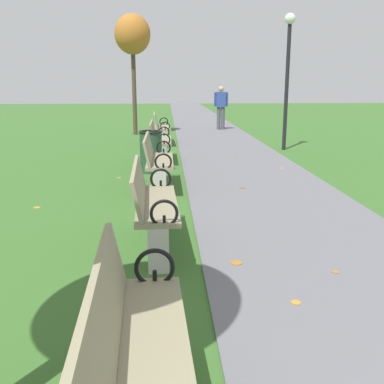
# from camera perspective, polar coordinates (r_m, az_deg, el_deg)

# --- Properties ---
(paved_walkway) EXTENTS (2.53, 44.00, 0.02)m
(paved_walkway) POSITION_cam_1_polar(r_m,az_deg,el_deg) (17.18, 2.09, 8.02)
(paved_walkway) COLOR slate
(paved_walkway) RESTS_ON ground
(park_bench_2) EXTENTS (0.54, 1.62, 0.90)m
(park_bench_2) POSITION_cam_1_polar(r_m,az_deg,el_deg) (2.34, -7.32, -19.58)
(park_bench_2) COLOR gray
(park_bench_2) RESTS_ON ground
(park_bench_3) EXTENTS (0.52, 1.61, 0.90)m
(park_bench_3) POSITION_cam_1_polar(r_m,az_deg,el_deg) (4.88, -5.17, -1.43)
(park_bench_3) COLOR gray
(park_bench_3) RESTS_ON ground
(park_bench_4) EXTENTS (0.47, 1.60, 0.90)m
(park_bench_4) POSITION_cam_1_polar(r_m,az_deg,el_deg) (7.57, -4.54, 4.09)
(park_bench_4) COLOR gray
(park_bench_4) RESTS_ON ground
(park_bench_5) EXTENTS (0.48, 1.60, 0.90)m
(park_bench_5) POSITION_cam_1_polar(r_m,az_deg,el_deg) (10.24, -4.25, 6.66)
(park_bench_5) COLOR gray
(park_bench_5) RESTS_ON ground
(park_bench_6) EXTENTS (0.51, 1.61, 0.90)m
(park_bench_6) POSITION_cam_1_polar(r_m,az_deg,el_deg) (13.16, -4.06, 8.27)
(park_bench_6) COLOR gray
(park_bench_6) RESTS_ON ground
(tree_2) EXTENTS (1.19, 1.19, 3.99)m
(tree_2) POSITION_cam_1_polar(r_m,az_deg,el_deg) (15.76, -7.66, 19.28)
(tree_2) COLOR #4C3D2D
(tree_2) RESTS_ON ground
(pedestrian_walking) EXTENTS (0.53, 0.26, 1.62)m
(pedestrian_walking) POSITION_cam_1_polar(r_m,az_deg,el_deg) (17.14, 3.75, 11.07)
(pedestrian_walking) COLOR #4C4C56
(pedestrian_walking) RESTS_ON paved_walkway
(trash_bin) EXTENTS (0.48, 0.48, 0.84)m
(trash_bin) POSITION_cam_1_polar(r_m,az_deg,el_deg) (8.97, -5.30, 5.21)
(trash_bin) COLOR #234C2D
(trash_bin) RESTS_ON ground
(lamp_post) EXTENTS (0.28, 0.28, 3.48)m
(lamp_post) POSITION_cam_1_polar(r_m,az_deg,el_deg) (12.20, 12.25, 16.14)
(lamp_post) COLOR black
(lamp_post) RESTS_ON ground
(scattered_leaves) EXTENTS (4.64, 15.89, 0.02)m
(scattered_leaves) POSITION_cam_1_polar(r_m,az_deg,el_deg) (6.52, 0.05, -1.72)
(scattered_leaves) COLOR #AD6B23
(scattered_leaves) RESTS_ON ground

